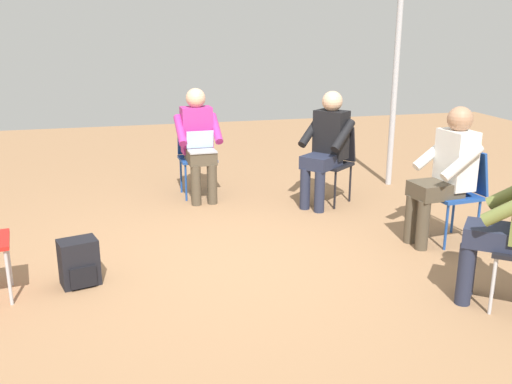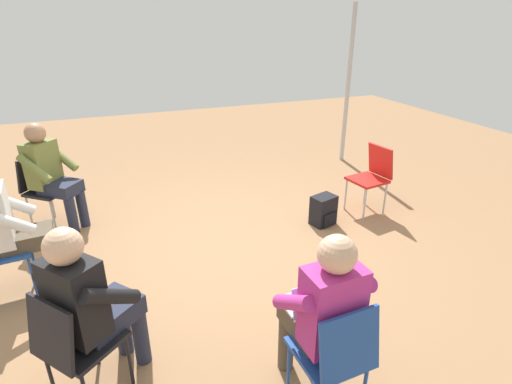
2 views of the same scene
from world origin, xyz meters
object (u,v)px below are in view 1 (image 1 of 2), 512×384
chair_east (460,188)px  person_with_laptop (198,138)px  backpack_near_laptop_user (79,265)px  chair_northeast (333,158)px  person_in_black (326,143)px  chair_north (196,152)px  person_in_white (446,169)px

chair_east → person_with_laptop: 2.83m
chair_east → backpack_near_laptop_user: size_ratio=2.36×
chair_northeast → person_in_black: (-0.13, -0.10, 0.20)m
chair_north → person_in_white: 2.85m
backpack_near_laptop_user → chair_north: bearing=61.1°
chair_northeast → person_with_laptop: size_ratio=0.69×
chair_north → backpack_near_laptop_user: 2.54m
chair_east → person_in_white: bearing=90.0°
chair_north → person_in_black: size_ratio=0.69×
chair_north → chair_east: 2.94m
chair_east → person_with_laptop: bearing=42.0°
person_with_laptop → chair_east: bearing=135.3°
person_in_black → chair_northeast: bearing=-90.0°
chair_north → person_in_black: 1.52m
chair_east → person_in_white: (-0.17, -0.02, 0.20)m
chair_north → person_in_white: size_ratio=0.69×
chair_northeast → backpack_near_laptop_user: bearing=81.4°
chair_north → backpack_near_laptop_user: bearing=58.5°
backpack_near_laptop_user → chair_northeast: bearing=30.4°
chair_north → chair_east: size_ratio=1.00×
person_in_white → person_in_black: 1.47m
chair_east → person_in_black: size_ratio=0.69×
person_with_laptop → backpack_near_laptop_user: person_with_laptop is taller
backpack_near_laptop_user → chair_east: bearing=2.5°
person_in_black → person_in_white: bearing=166.3°
chair_northeast → person_with_laptop: bearing=32.5°
chair_northeast → person_in_black: 0.26m
person_in_white → person_with_laptop: bearing=39.4°
person_in_black → backpack_near_laptop_user: bearing=80.9°
chair_east → person_with_laptop: size_ratio=0.69×
person_in_black → backpack_near_laptop_user: person_in_black is taller
chair_north → chair_northeast: bearing=153.1°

